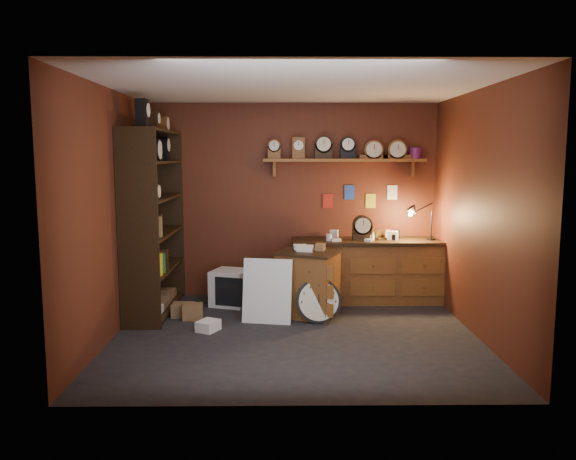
# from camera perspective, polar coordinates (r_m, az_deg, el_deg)

# --- Properties ---
(floor) EXTENTS (4.00, 4.00, 0.00)m
(floor) POSITION_cam_1_polar(r_m,az_deg,el_deg) (6.36, 0.73, -10.56)
(floor) COLOR black
(floor) RESTS_ON ground
(room_shell) EXTENTS (4.02, 3.62, 2.71)m
(room_shell) POSITION_cam_1_polar(r_m,az_deg,el_deg) (6.17, 1.15, 5.15)
(room_shell) COLOR #572514
(room_shell) RESTS_ON ground
(shelving_unit) EXTENTS (0.47, 1.60, 2.58)m
(shelving_unit) POSITION_cam_1_polar(r_m,az_deg,el_deg) (7.26, -13.74, 1.59)
(shelving_unit) COLOR black
(shelving_unit) RESTS_ON ground
(workbench) EXTENTS (2.10, 0.66, 1.36)m
(workbench) POSITION_cam_1_polar(r_m,az_deg,el_deg) (7.76, 8.28, -3.72)
(workbench) COLOR brown
(workbench) RESTS_ON ground
(low_cabinet) EXTENTS (0.89, 0.83, 0.90)m
(low_cabinet) POSITION_cam_1_polar(r_m,az_deg,el_deg) (6.99, 2.05, -5.19)
(low_cabinet) COLOR brown
(low_cabinet) RESTS_ON ground
(big_round_clock) EXTENTS (0.54, 0.17, 0.54)m
(big_round_clock) POSITION_cam_1_polar(r_m,az_deg,el_deg) (6.74, 3.12, -7.20)
(big_round_clock) COLOR black
(big_round_clock) RESTS_ON ground
(white_panel) EXTENTS (0.61, 0.27, 0.78)m
(white_panel) POSITION_cam_1_polar(r_m,az_deg,el_deg) (6.82, -2.11, -9.34)
(white_panel) COLOR silver
(white_panel) RESTS_ON ground
(mini_fridge) EXTENTS (0.57, 0.59, 0.47)m
(mini_fridge) POSITION_cam_1_polar(r_m,az_deg,el_deg) (7.55, -5.85, -5.84)
(mini_fridge) COLOR silver
(mini_fridge) RESTS_ON ground
(floor_box_a) EXTENTS (0.27, 0.23, 0.16)m
(floor_box_a) POSITION_cam_1_polar(r_m,az_deg,el_deg) (7.14, -10.60, -7.98)
(floor_box_a) COLOR brown
(floor_box_a) RESTS_ON ground
(floor_box_b) EXTENTS (0.29, 0.31, 0.12)m
(floor_box_b) POSITION_cam_1_polar(r_m,az_deg,el_deg) (6.53, -8.11, -9.60)
(floor_box_b) COLOR white
(floor_box_b) RESTS_ON ground
(floor_box_c) EXTENTS (0.27, 0.23, 0.18)m
(floor_box_c) POSITION_cam_1_polar(r_m,az_deg,el_deg) (7.01, -9.66, -8.17)
(floor_box_c) COLOR brown
(floor_box_c) RESTS_ON ground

